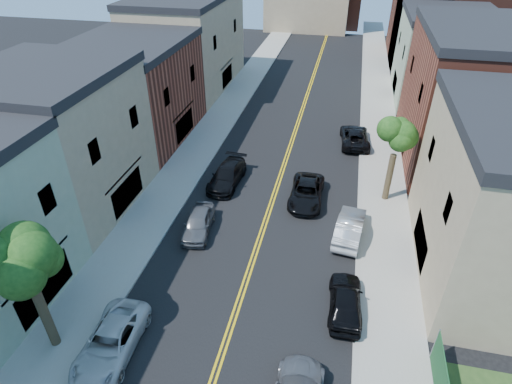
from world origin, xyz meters
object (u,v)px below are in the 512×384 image
Objects in this scene: dark_car_right_far at (355,136)px; black_car_right at (346,301)px; grey_car_left at (198,223)px; silver_car_right at (350,227)px; white_pickup at (111,342)px; black_suv_lane at (306,193)px; black_car_left at (227,175)px.

black_car_right is at bearing 84.46° from dark_car_right_far.
grey_car_left is 0.90× the size of silver_car_right.
white_pickup is at bearing 60.94° from dark_car_right_far.
black_suv_lane is at bearing -74.02° from black_car_right.
dark_car_right_far is at bearing 64.19° from white_pickup.
black_car_right is at bearing 22.35° from white_pickup.
white_pickup is 9.48m from grey_car_left.
silver_car_right reaches higher than white_pickup.
silver_car_right reaches higher than black_suv_lane.
dark_car_right_far is at bearing -92.22° from black_car_right.
silver_car_right reaches higher than black_car_right.
dark_car_right_far is (0.00, 13.28, -0.04)m from silver_car_right.
silver_car_right is (9.53, 1.55, 0.05)m from grey_car_left.
black_suv_lane is (6.38, 4.99, -0.01)m from grey_car_left.
black_suv_lane is at bearing 31.73° from grey_car_left.
grey_car_left reaches higher than black_suv_lane.
white_pickup is 15.45m from black_car_left.
silver_car_right is (0.00, 6.13, 0.03)m from black_car_right.
black_suv_lane is (7.41, 14.41, 0.01)m from white_pickup.
grey_car_left is 10.57m from black_car_right.
black_car_right is 0.92× the size of silver_car_right.
black_car_right is (9.53, -4.58, 0.02)m from grey_car_left.
silver_car_right is at bearing -92.22° from black_car_right.
black_car_right is at bearing 96.70° from silver_car_right.
white_pickup is 1.19× the size of grey_car_left.
silver_car_right is (10.55, 10.97, 0.07)m from white_pickup.
dark_car_right_far reaches higher than white_pickup.
dark_car_right_far reaches higher than black_suv_lane.
dark_car_right_far is 10.33m from black_suv_lane.
grey_car_left is 0.80× the size of dark_car_right_far.
dark_car_right_far is (9.30, 8.85, -0.01)m from black_car_left.
black_car_left is 12.84m from dark_car_right_far.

